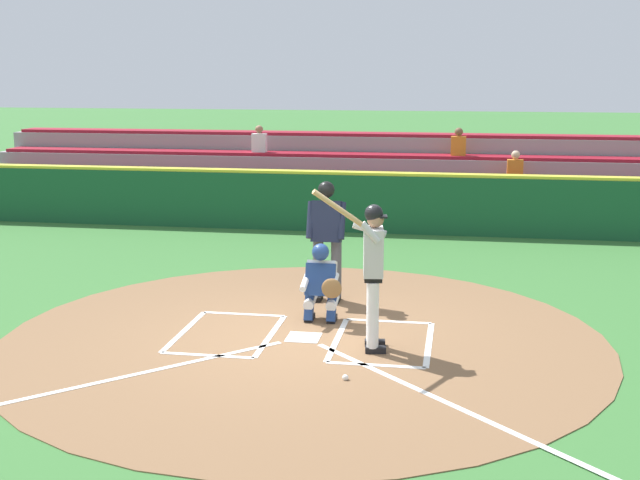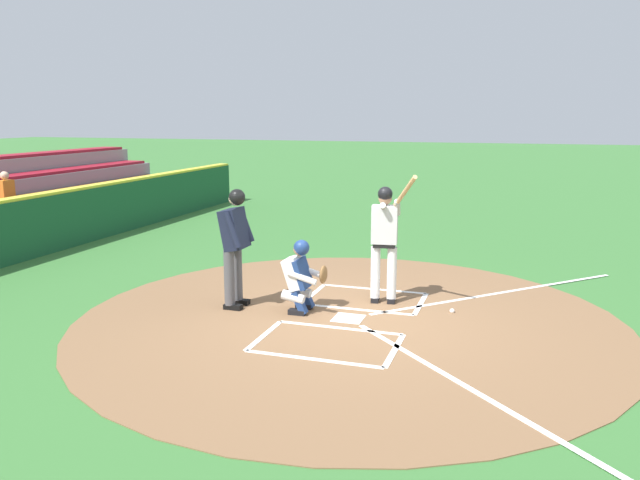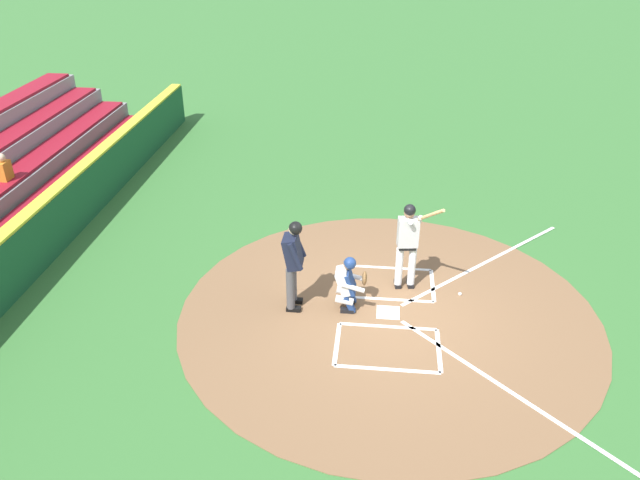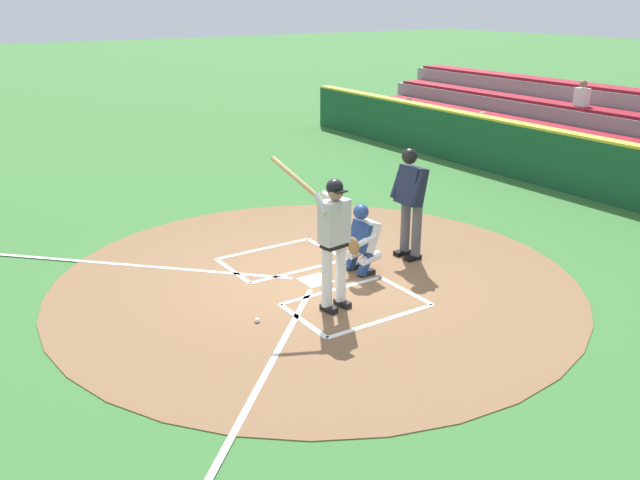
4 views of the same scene
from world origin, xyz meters
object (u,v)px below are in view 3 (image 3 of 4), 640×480
Objects in this scene: batter at (408,240)px; catcher at (349,282)px; baseball at (460,294)px; plate_umpire at (293,259)px.

batter reaches higher than catcher.
baseball is (0.18, 1.10, -1.06)m from batter.
plate_umpire is (0.09, -1.04, 0.49)m from catcher.
catcher is at bearing -53.24° from batter.
catcher is (0.83, -1.11, -0.51)m from batter.
catcher is 2.37m from baseball.
baseball is at bearing 106.32° from catcher.
plate_umpire reaches higher than baseball.
baseball is at bearing 80.70° from batter.
catcher is at bearing -73.68° from baseball.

